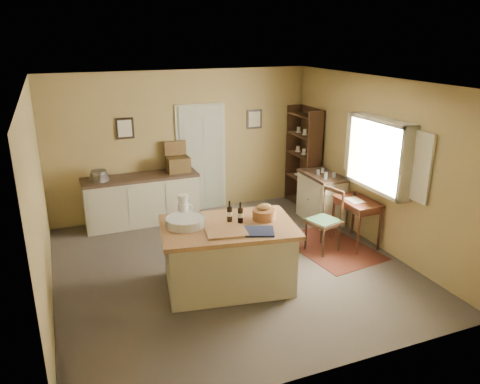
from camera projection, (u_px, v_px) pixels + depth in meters
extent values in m
plane|color=#61564A|center=(231.00, 267.00, 7.01)|extent=(5.00, 5.00, 0.00)
cube|color=#957D4A|center=(183.00, 144.00, 8.77)|extent=(5.00, 0.10, 2.70)
cube|color=#957D4A|center=(325.00, 255.00, 4.38)|extent=(5.00, 0.10, 2.70)
cube|color=#957D4A|center=(38.00, 204.00, 5.69)|extent=(0.10, 5.00, 2.70)
cube|color=#957D4A|center=(376.00, 163.00, 7.46)|extent=(0.10, 5.00, 2.70)
plane|color=silver|center=(229.00, 83.00, 6.14)|extent=(5.00, 5.00, 0.00)
cube|color=#A1A58E|center=(202.00, 157.00, 8.96)|extent=(0.97, 0.06, 2.11)
cube|color=black|center=(125.00, 128.00, 8.26)|extent=(0.32, 0.02, 0.38)
cube|color=beige|center=(125.00, 129.00, 8.25)|extent=(0.24, 0.01, 0.30)
cube|color=black|center=(254.00, 119.00, 9.14)|extent=(0.32, 0.02, 0.38)
cube|color=beige|center=(255.00, 119.00, 9.13)|extent=(0.24, 0.01, 0.30)
cube|color=beige|center=(376.00, 187.00, 7.35)|extent=(0.25, 1.32, 0.06)
cube|color=beige|center=(383.00, 120.00, 7.00)|extent=(0.25, 1.32, 0.06)
cube|color=white|center=(386.00, 154.00, 7.22)|extent=(0.01, 1.20, 1.00)
cube|color=beige|center=(422.00, 168.00, 6.48)|extent=(0.04, 0.35, 1.00)
cube|color=beige|center=(353.00, 143.00, 7.92)|extent=(0.04, 0.35, 1.00)
cube|color=beige|center=(228.00, 258.00, 6.36)|extent=(1.79, 1.29, 0.85)
cube|color=#AA7346|center=(228.00, 227.00, 6.21)|extent=(1.94, 1.43, 0.06)
cylinder|color=white|center=(185.00, 222.00, 6.15)|extent=(0.51, 0.51, 0.11)
cube|color=#AA7346|center=(226.00, 232.00, 5.93)|extent=(0.57, 0.44, 0.03)
cube|color=black|center=(258.00, 231.00, 5.97)|extent=(0.50, 0.46, 0.02)
cylinder|color=brown|center=(264.00, 214.00, 6.37)|extent=(0.31, 0.31, 0.14)
cylinder|color=black|center=(230.00, 211.00, 6.27)|extent=(0.07, 0.07, 0.29)
cylinder|color=black|center=(240.00, 213.00, 6.23)|extent=(0.07, 0.07, 0.29)
cube|color=beige|center=(142.00, 201.00, 8.49)|extent=(2.01, 0.55, 0.85)
cube|color=#332319|center=(140.00, 177.00, 8.35)|extent=(2.05, 0.58, 0.05)
cube|color=#473117|center=(178.00, 165.00, 8.54)|extent=(0.40, 0.30, 0.28)
cylinder|color=#59544F|center=(99.00, 175.00, 8.06)|extent=(0.34, 0.34, 0.18)
cube|color=#4F1C10|center=(331.00, 247.00, 7.63)|extent=(1.29, 1.72, 0.01)
cube|color=black|center=(358.00, 201.00, 7.55)|extent=(0.49, 0.79, 0.03)
cube|color=black|center=(357.00, 205.00, 7.57)|extent=(0.43, 0.73, 0.10)
cube|color=silver|center=(355.00, 200.00, 7.52)|extent=(0.22, 0.30, 0.01)
cylinder|color=black|center=(355.00, 194.00, 7.76)|extent=(0.05, 0.05, 0.05)
cylinder|color=black|center=(358.00, 233.00, 7.29)|extent=(0.04, 0.04, 0.72)
cylinder|color=black|center=(380.00, 229.00, 7.43)|extent=(0.04, 0.04, 0.72)
cylinder|color=black|center=(333.00, 217.00, 7.92)|extent=(0.04, 0.04, 0.72)
cylinder|color=black|center=(353.00, 214.00, 8.06)|extent=(0.04, 0.04, 0.72)
cube|color=beige|center=(321.00, 199.00, 8.61)|extent=(0.51, 0.92, 0.85)
cube|color=#332319|center=(322.00, 175.00, 8.46)|extent=(0.54, 0.96, 0.05)
cylinder|color=silver|center=(325.00, 174.00, 8.31)|extent=(0.22, 0.22, 0.09)
cube|color=black|center=(315.00, 163.00, 8.89)|extent=(0.33, 0.04, 1.96)
cube|color=black|center=(294.00, 153.00, 9.63)|extent=(0.33, 0.04, 1.96)
cube|color=black|center=(311.00, 157.00, 9.31)|extent=(0.02, 0.88, 1.96)
cube|color=black|center=(302.00, 202.00, 9.56)|extent=(0.33, 0.84, 0.03)
cube|color=black|center=(303.00, 179.00, 9.40)|extent=(0.33, 0.84, 0.03)
cube|color=black|center=(304.00, 155.00, 9.24)|extent=(0.33, 0.84, 0.03)
cube|color=black|center=(305.00, 136.00, 9.11)|extent=(0.33, 0.84, 0.03)
cube|color=black|center=(306.00, 115.00, 8.99)|extent=(0.33, 0.84, 0.03)
cylinder|color=white|center=(304.00, 152.00, 9.22)|extent=(0.12, 0.12, 0.11)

